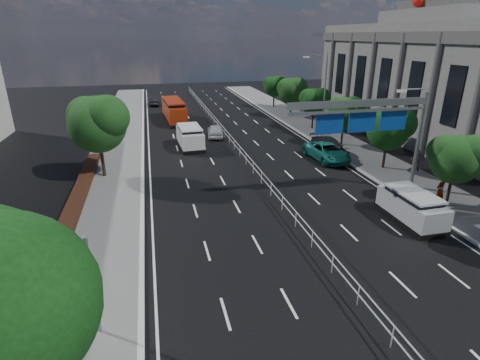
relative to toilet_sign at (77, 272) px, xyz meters
name	(u,v)px	position (x,y,z in m)	size (l,w,h in m)	color
ground	(348,293)	(10.95, 0.00, -2.94)	(160.00, 160.00, 0.00)	black
sidewalk_near	(74,337)	(-0.55, 0.00, -2.87)	(5.00, 140.00, 0.14)	slate
kerb_near	(141,326)	(1.95, 0.00, -2.87)	(0.25, 140.00, 0.15)	silver
median_fence	(236,146)	(10.95, 22.50, -2.42)	(0.05, 85.00, 1.02)	silver
hedge_near	(51,264)	(-2.35, 5.00, -2.58)	(1.00, 36.00, 0.44)	black
toilet_sign	(77,272)	(0.00, 0.00, 0.00)	(1.62, 0.18, 4.34)	gray
overhead_gantry	(373,117)	(17.69, 10.05, 2.66)	(10.24, 0.38, 7.45)	gray
streetlight_far	(322,90)	(21.46, 26.00, 2.27)	(2.78, 2.40, 9.00)	gray
civic_hall	(455,81)	(34.67, 22.00, 3.33)	(14.40, 36.00, 14.35)	slate
near_tree_back	(98,121)	(-0.99, 17.97, 1.67)	(4.84, 4.51, 6.69)	black
far_tree_c	(457,157)	(22.20, 6.98, 0.48)	(3.52, 3.28, 4.94)	black
far_tree_d	(389,127)	(22.20, 14.48, 0.74)	(3.85, 3.59, 5.34)	black
far_tree_e	(345,112)	(22.20, 21.98, 0.61)	(3.63, 3.38, 5.13)	black
far_tree_f	(314,100)	(22.20, 29.48, 0.55)	(3.52, 3.28, 5.02)	black
far_tree_g	(292,90)	(22.20, 36.98, 0.81)	(3.96, 3.69, 5.45)	black
far_tree_h	(275,85)	(22.20, 44.48, 0.48)	(3.41, 3.18, 4.91)	black
white_minivan	(190,137)	(6.73, 24.98, -1.86)	(2.44, 5.19, 2.21)	black
red_bus	(174,110)	(6.07, 38.26, -1.47)	(2.82, 9.57, 2.82)	black
near_car_silver	(215,131)	(9.95, 28.54, -2.23)	(1.68, 4.17, 1.42)	silver
near_car_dark	(154,101)	(3.80, 51.10, -2.25)	(1.47, 4.21, 1.39)	black
silver_minivan	(412,207)	(18.16, 5.50, -1.99)	(1.98, 4.66, 1.93)	black
parked_car_teal	(327,152)	(18.55, 17.98, -2.18)	(2.53, 5.49, 1.53)	#186E60
parked_car_dark	(329,148)	(19.25, 19.00, -2.13)	(2.29, 5.64, 1.64)	black
pedestrian_a	(440,190)	(21.47, 7.02, -1.83)	(0.71, 0.47, 1.94)	gray
pedestrian_b	(415,160)	(24.35, 13.34, -1.92)	(0.86, 0.67, 1.77)	gray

